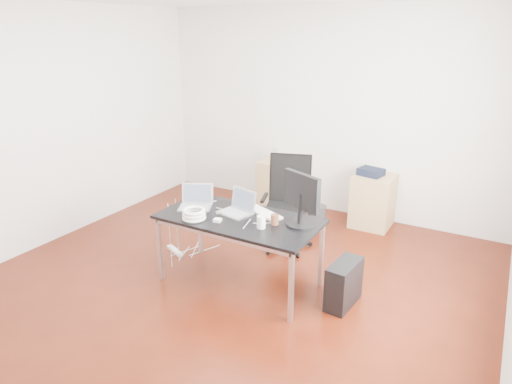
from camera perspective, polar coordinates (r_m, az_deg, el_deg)
The scene contains 18 objects.
room_shell at distance 4.23m, azimuth -3.25°, elevation 4.81°, with size 5.00×5.00×5.00m.
desk at distance 4.54m, azimuth -2.14°, elevation -3.82°, with size 1.60×0.80×0.73m.
office_chair at distance 5.40m, azimuth 4.03°, elevation -0.74°, with size 0.60×0.62×1.08m.
filing_cabinet_left at distance 6.68m, azimuth 2.83°, elevation 1.00°, with size 0.50×0.50×0.70m, color #A48352.
filing_cabinet_right at distance 6.21m, azimuth 14.40°, elevation -1.07°, with size 0.50×0.50×0.70m, color #A48352.
pc_tower at distance 4.46m, azimuth 10.91°, elevation -11.22°, with size 0.20×0.45×0.44m, color black.
wastebasket at distance 6.14m, azimuth 7.63°, elevation -2.95°, with size 0.24×0.24×0.28m, color black.
power_strip at distance 5.52m, azimuth -10.12°, elevation -7.21°, with size 0.30×0.06×0.04m, color white.
laptop_left at distance 4.80m, azimuth -7.56°, elevation -1.23°, with size 0.41×0.37×0.23m.
laptop_right at distance 4.61m, azimuth -2.25°, elevation -1.97°, with size 0.38×0.33×0.23m.
monitor at distance 4.27m, azimuth 5.69°, elevation -0.60°, with size 0.43×0.26×0.51m.
keyboard at distance 4.60m, azimuth 0.99°, elevation -2.63°, with size 0.44×0.14×0.02m, color white.
cup_white at distance 4.26m, azimuth 0.65°, elevation -3.78°, with size 0.08×0.08×0.12m, color white.
cup_brown at distance 4.34m, azimuth 2.35°, elevation -3.45°, with size 0.08×0.08×0.10m, color brown.
cable_coil at distance 4.49m, azimuth -7.75°, elevation -2.78°, with size 0.24×0.24×0.11m.
power_adapter at distance 4.43m, azimuth -4.84°, elevation -3.54°, with size 0.07×0.07×0.03m, color white.
speaker at distance 6.57m, azimuth 2.43°, elevation 4.71°, with size 0.09×0.08×0.18m, color #9E9E9E.
navy_garment at distance 6.09m, azimuth 14.17°, elevation 2.45°, with size 0.30×0.24×0.09m, color black.
Camera 1 is at (2.27, -3.42, 2.49)m, focal length 32.00 mm.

